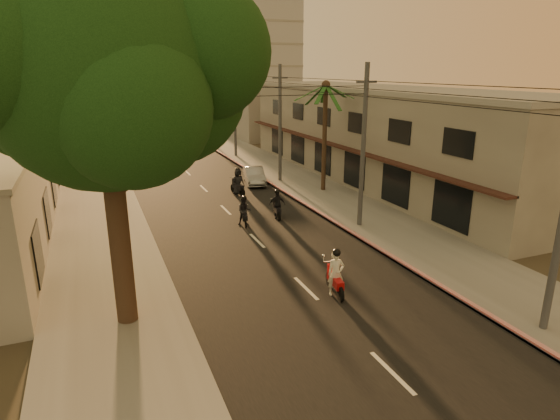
# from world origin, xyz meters

# --- Properties ---
(ground) EXTENTS (160.00, 160.00, 0.00)m
(ground) POSITION_xyz_m (0.00, 0.00, 0.00)
(ground) COLOR #383023
(ground) RESTS_ON ground
(road) EXTENTS (10.00, 140.00, 0.02)m
(road) POSITION_xyz_m (0.00, 20.00, 0.01)
(road) COLOR black
(road) RESTS_ON ground
(sidewalk_right) EXTENTS (5.00, 140.00, 0.12)m
(sidewalk_right) POSITION_xyz_m (7.50, 20.00, 0.06)
(sidewalk_right) COLOR slate
(sidewalk_right) RESTS_ON ground
(sidewalk_left) EXTENTS (5.00, 140.00, 0.12)m
(sidewalk_left) POSITION_xyz_m (-7.50, 20.00, 0.06)
(sidewalk_left) COLOR slate
(sidewalk_left) RESTS_ON ground
(curb_stripe) EXTENTS (0.20, 60.00, 0.20)m
(curb_stripe) POSITION_xyz_m (5.10, 15.00, 0.10)
(curb_stripe) COLOR red
(curb_stripe) RESTS_ON ground
(shophouse_row) EXTENTS (8.80, 34.20, 7.30)m
(shophouse_row) POSITION_xyz_m (13.95, 18.00, 3.65)
(shophouse_row) COLOR gray
(shophouse_row) RESTS_ON ground
(distant_tower) EXTENTS (12.10, 12.10, 28.00)m
(distant_tower) POSITION_xyz_m (16.00, 56.00, 14.00)
(distant_tower) COLOR #B7B5B2
(distant_tower) RESTS_ON ground
(broadleaf_tree) EXTENTS (9.60, 8.70, 12.10)m
(broadleaf_tree) POSITION_xyz_m (-6.61, 2.14, 8.48)
(broadleaf_tree) COLOR black
(broadleaf_tree) RESTS_ON ground
(palm_tree) EXTENTS (5.00, 5.00, 8.20)m
(palm_tree) POSITION_xyz_m (8.00, 16.00, 7.15)
(palm_tree) COLOR black
(palm_tree) RESTS_ON ground
(utility_poles) EXTENTS (1.20, 48.26, 9.00)m
(utility_poles) POSITION_xyz_m (6.20, 20.00, 6.54)
(utility_poles) COLOR #38383A
(utility_poles) RESTS_ON ground
(filler_right) EXTENTS (8.00, 14.00, 6.00)m
(filler_right) POSITION_xyz_m (14.00, 45.00, 3.00)
(filler_right) COLOR #9A958B
(filler_right) RESTS_ON ground
(filler_left_near) EXTENTS (8.00, 14.00, 4.40)m
(filler_left_near) POSITION_xyz_m (-14.00, 34.00, 2.20)
(filler_left_near) COLOR #9A958B
(filler_left_near) RESTS_ON ground
(filler_left_far) EXTENTS (8.00, 14.00, 7.00)m
(filler_left_far) POSITION_xyz_m (-14.00, 52.00, 3.50)
(filler_left_far) COLOR #9A958B
(filler_left_far) RESTS_ON ground
(scooter_red) EXTENTS (0.89, 1.99, 1.97)m
(scooter_red) POSITION_xyz_m (0.87, 1.12, 0.87)
(scooter_red) COLOR black
(scooter_red) RESTS_ON ground
(scooter_mid_a) EXTENTS (1.08, 1.76, 1.75)m
(scooter_mid_a) POSITION_xyz_m (0.23, 10.80, 0.80)
(scooter_mid_a) COLOR black
(scooter_mid_a) RESTS_ON ground
(scooter_mid_b) EXTENTS (1.14, 1.82, 1.80)m
(scooter_mid_b) POSITION_xyz_m (2.44, 11.25, 0.82)
(scooter_mid_b) COLOR black
(scooter_mid_b) RESTS_ON ground
(scooter_far_a) EXTENTS (1.14, 2.01, 2.00)m
(scooter_far_a) POSITION_xyz_m (1.89, 17.36, 0.90)
(scooter_far_a) COLOR black
(scooter_far_a) RESTS_ON ground
(parked_car) EXTENTS (2.98, 4.54, 1.31)m
(parked_car) POSITION_xyz_m (4.05, 20.07, 0.66)
(parked_car) COLOR gray
(parked_car) RESTS_ON ground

